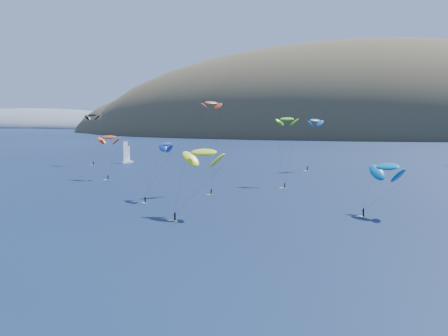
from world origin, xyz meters
TOP-DOWN VIEW (x-y plane):
  - ground at (0.00, 0.00)m, footprint 2800.00×2800.00m
  - island at (39.40, 562.36)m, footprint 730.00×300.00m
  - headland at (-445.26, 750.08)m, footprint 460.00×250.00m
  - sailboat at (-84.40, 187.03)m, footprint 9.10×7.87m
  - kitesurfer_1 at (-65.35, 126.70)m, footprint 8.38×7.34m
  - kitesurfer_2 at (-13.31, 62.21)m, footprint 11.81×14.09m
  - kitesurfer_3 at (-3.79, 125.43)m, footprint 6.98×13.24m
  - kitesurfer_4 at (0.36, 173.54)m, footprint 7.69×8.45m
  - kitesurfer_5 at (26.61, 72.47)m, footprint 10.91×11.71m
  - kitesurfer_9 at (-21.81, 100.43)m, footprint 6.59×9.48m
  - kitesurfer_10 at (-30.18, 85.26)m, footprint 6.98×14.25m
  - kitesurfer_12 at (-96.01, 177.52)m, footprint 7.77×7.08m

SIDE VIEW (x-z plane):
  - island at x=39.40m, z-range -115.74..94.26m
  - headland at x=-445.26m, z-range -33.36..26.64m
  - ground at x=0.00m, z-range 0.00..0.00m
  - sailboat at x=-84.40m, z-range -4.55..6.39m
  - kitesurfer_5 at x=26.61m, z-range 3.92..17.82m
  - kitesurfer_2 at x=-13.31m, z-range 5.54..22.63m
  - kitesurfer_1 at x=-65.35m, z-range 5.96..22.48m
  - kitesurfer_10 at x=-30.18m, z-range 6.23..22.66m
  - kitesurfer_4 at x=0.36m, z-range 8.61..30.34m
  - kitesurfer_3 at x=-3.79m, z-range 9.34..31.96m
  - kitesurfer_12 at x=-96.01m, z-range 9.61..32.98m
  - kitesurfer_9 at x=-21.81m, z-range 11.75..39.18m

